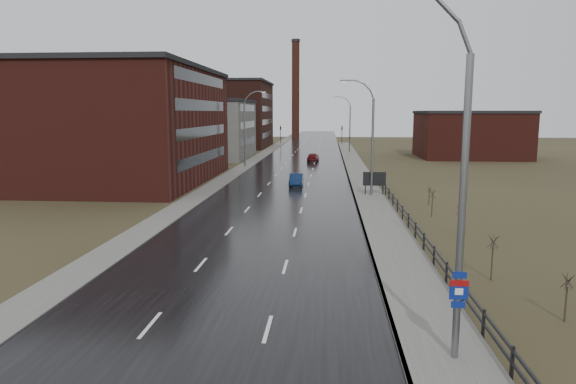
% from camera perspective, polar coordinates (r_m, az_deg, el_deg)
% --- Properties ---
extents(ground, '(320.00, 320.00, 0.00)m').
position_cam_1_polar(ground, '(17.20, -12.08, -19.96)').
color(ground, '#2D2819').
rests_on(ground, ground).
extents(road, '(14.00, 300.00, 0.06)m').
position_cam_1_polar(road, '(75.00, 1.01, 2.58)').
color(road, black).
rests_on(road, ground).
extents(sidewalk_right, '(3.20, 180.00, 0.18)m').
position_cam_1_polar(sidewalk_right, '(50.24, 9.09, -0.59)').
color(sidewalk_right, '#595651').
rests_on(sidewalk_right, ground).
extents(curb_right, '(0.16, 180.00, 0.18)m').
position_cam_1_polar(curb_right, '(50.14, 7.36, -0.57)').
color(curb_right, slate).
rests_on(curb_right, ground).
extents(sidewalk_left, '(2.40, 260.00, 0.12)m').
position_cam_1_polar(sidewalk_left, '(75.93, -5.18, 2.64)').
color(sidewalk_left, '#595651').
rests_on(sidewalk_left, ground).
extents(warehouse_near, '(22.44, 28.56, 13.50)m').
position_cam_1_polar(warehouse_near, '(64.67, -18.89, 7.08)').
color(warehouse_near, '#471914').
rests_on(warehouse_near, ground).
extents(warehouse_mid, '(16.32, 20.40, 10.50)m').
position_cam_1_polar(warehouse_mid, '(95.16, -9.26, 6.95)').
color(warehouse_mid, slate).
rests_on(warehouse_mid, ground).
extents(warehouse_far, '(26.52, 24.48, 15.50)m').
position_cam_1_polar(warehouse_far, '(125.46, -8.26, 8.55)').
color(warehouse_far, '#331611').
rests_on(warehouse_far, ground).
extents(building_right, '(18.36, 16.32, 8.50)m').
position_cam_1_polar(building_right, '(99.87, 19.56, 6.07)').
color(building_right, '#471914').
rests_on(building_right, ground).
extents(smokestack, '(2.70, 2.70, 30.70)m').
position_cam_1_polar(smokestack, '(164.90, 0.85, 11.38)').
color(smokestack, '#331611').
rests_on(smokestack, ground).
extents(streetlight_main, '(3.91, 0.29, 12.11)m').
position_cam_1_polar(streetlight_main, '(17.01, 17.88, 1.07)').
color(streetlight_main, slate).
rests_on(streetlight_main, ground).
extents(streetlight_right_mid, '(3.36, 0.28, 11.35)m').
position_cam_1_polar(streetlight_right_mid, '(50.62, 9.05, 6.03)').
color(streetlight_right_mid, slate).
rests_on(streetlight_right_mid, ground).
extents(streetlight_left, '(3.36, 0.28, 11.35)m').
position_cam_1_polar(streetlight_left, '(77.42, -4.63, 7.06)').
color(streetlight_left, slate).
rests_on(streetlight_left, ground).
extents(streetlight_right_far, '(3.36, 0.28, 11.35)m').
position_cam_1_polar(streetlight_right_far, '(104.51, 6.73, 7.49)').
color(streetlight_right_far, slate).
rests_on(streetlight_right_far, ground).
extents(guardrail, '(0.10, 53.05, 1.10)m').
position_cam_1_polar(guardrail, '(34.07, 14.18, -4.18)').
color(guardrail, black).
rests_on(guardrail, ground).
extents(shrub_b, '(0.47, 0.49, 1.95)m').
position_cam_1_polar(shrub_b, '(23.41, 28.54, -10.17)').
color(shrub_b, '#382D23').
rests_on(shrub_b, ground).
extents(shrub_c, '(0.54, 0.57, 2.28)m').
position_cam_1_polar(shrub_c, '(27.36, 21.76, -6.67)').
color(shrub_c, '#382D23').
rests_on(shrub_c, ground).
extents(shrub_d, '(0.50, 0.53, 2.09)m').
position_cam_1_polar(shrub_d, '(35.89, 18.55, -3.06)').
color(shrub_d, '#382D23').
rests_on(shrub_d, ground).
extents(shrub_e, '(0.52, 0.55, 2.19)m').
position_cam_1_polar(shrub_e, '(42.16, 15.73, -1.14)').
color(shrub_e, '#382D23').
rests_on(shrub_e, ground).
extents(shrub_f, '(0.39, 0.41, 1.60)m').
position_cam_1_polar(shrub_f, '(47.70, 15.41, -0.38)').
color(shrub_f, '#382D23').
rests_on(shrub_f, ground).
extents(billboard, '(2.25, 0.17, 2.42)m').
position_cam_1_polar(billboard, '(51.34, 9.57, 1.37)').
color(billboard, black).
rests_on(billboard, ground).
extents(traffic_light_left, '(0.58, 2.73, 5.30)m').
position_cam_1_polar(traffic_light_left, '(135.04, -0.83, 7.32)').
color(traffic_light_left, black).
rests_on(traffic_light_left, ground).
extents(traffic_light_right, '(0.58, 2.73, 5.30)m').
position_cam_1_polar(traffic_light_right, '(134.50, 6.03, 7.26)').
color(traffic_light_right, black).
rests_on(traffic_light_right, ground).
extents(car_near, '(1.49, 4.18, 1.37)m').
position_cam_1_polar(car_near, '(57.50, 0.93, 1.31)').
color(car_near, '#0C1E40').
rests_on(car_near, ground).
extents(car_far, '(2.05, 4.53, 1.51)m').
position_cam_1_polar(car_far, '(85.89, 2.80, 3.85)').
color(car_far, '#570E12').
rests_on(car_far, ground).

